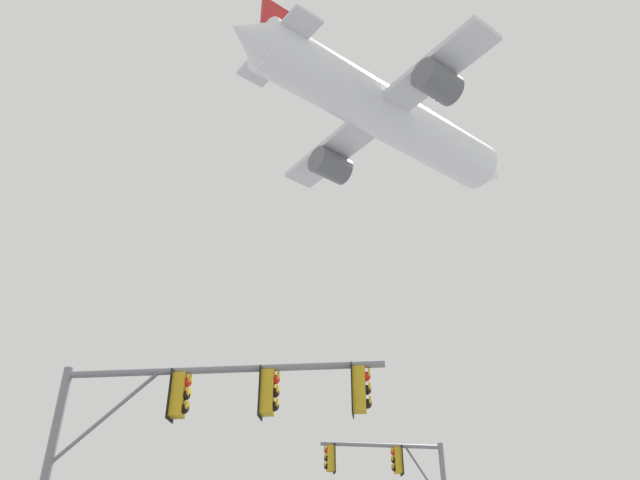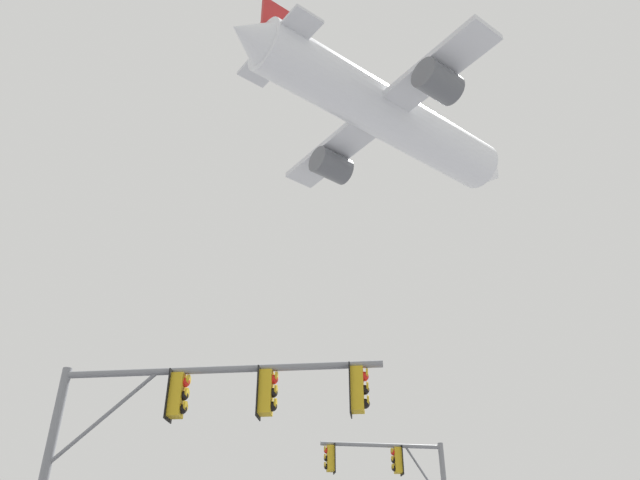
{
  "view_description": "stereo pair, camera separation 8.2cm",
  "coord_description": "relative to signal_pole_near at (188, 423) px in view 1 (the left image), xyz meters",
  "views": [
    {
      "loc": [
        -0.65,
        -4.8,
        1.32
      ],
      "look_at": [
        -0.01,
        19.0,
        15.48
      ],
      "focal_mm": 34.49,
      "sensor_mm": 36.0,
      "label": 1
    },
    {
      "loc": [
        -0.57,
        -4.8,
        1.32
      ],
      "look_at": [
        -0.01,
        19.0,
        15.48
      ],
      "focal_mm": 34.49,
      "sensor_mm": 36.0,
      "label": 2
    }
  ],
  "objects": [
    {
      "name": "signal_pole_near",
      "position": [
        0.0,
        0.0,
        0.0
      ],
      "size": [
        6.87,
        1.13,
        5.73
      ],
      "color": "slate",
      "rests_on": "ground"
    },
    {
      "name": "airplane",
      "position": [
        9.01,
        27.36,
        33.41
      ],
      "size": [
        27.1,
        21.71,
        8.41
      ],
      "color": "white"
    }
  ]
}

